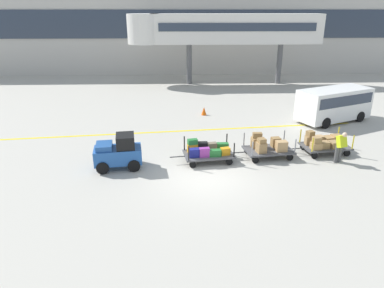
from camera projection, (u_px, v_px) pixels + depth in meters
name	position (u px, v px, depth m)	size (l,w,h in m)	color
ground_plane	(205.00, 178.00, 15.23)	(120.00, 120.00, 0.00)	#B2ADA0
apron_lead_line	(184.00, 131.00, 20.99)	(20.99, 0.20, 0.01)	yellow
terminal_building	(189.00, 28.00, 37.70)	(58.57, 2.51, 9.50)	#BCB7AD
jet_bridge	(217.00, 29.00, 32.12)	(17.64, 3.00, 6.32)	silver
baggage_tug	(119.00, 152.00, 15.93)	(2.23, 1.48, 1.58)	#2659A5
baggage_cart_lead	(207.00, 151.00, 16.71)	(3.07, 1.71, 1.10)	#4C4C4F
baggage_cart_middle	(267.00, 146.00, 17.17)	(3.07, 1.71, 1.16)	#4C4C4F
baggage_cart_tail	(324.00, 143.00, 17.67)	(3.07, 1.71, 1.11)	#4C4C4F
baggage_handler	(341.00, 146.00, 16.41)	(0.52, 0.53, 1.56)	#4C4C4C
shuttle_van	(334.00, 102.00, 22.36)	(5.16, 3.71, 2.10)	white
safety_cone_near	(204.00, 111.00, 23.99)	(0.36, 0.36, 0.55)	#EA590F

